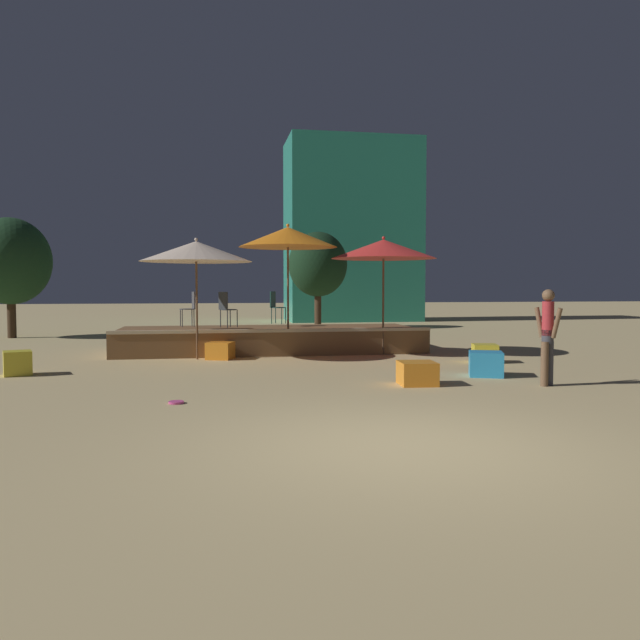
{
  "coord_description": "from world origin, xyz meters",
  "views": [
    {
      "loc": [
        -2.01,
        -6.31,
        1.7
      ],
      "look_at": [
        0.0,
        5.25,
        1.07
      ],
      "focal_mm": 35.0,
      "sensor_mm": 36.0,
      "label": 1
    }
  ],
  "objects_px": {
    "bistro_chair_1": "(191,305)",
    "background_tree_0": "(10,261)",
    "bistro_chair_2": "(275,304)",
    "background_tree_1": "(318,265)",
    "cube_seat_3": "(220,351)",
    "cube_seat_0": "(417,373)",
    "bistro_chair_0": "(226,306)",
    "person_0": "(548,334)",
    "frisbee_disc": "(176,402)",
    "patio_umbrella_2": "(383,249)",
    "cube_seat_1": "(485,353)",
    "patio_umbrella_1": "(288,237)",
    "patio_umbrella_0": "(196,252)",
    "cube_seat_4": "(486,364)",
    "cube_seat_2": "(18,363)"
  },
  "relations": [
    {
      "from": "patio_umbrella_2",
      "to": "cube_seat_4",
      "type": "distance_m",
      "value": 4.74
    },
    {
      "from": "cube_seat_0",
      "to": "cube_seat_1",
      "type": "xyz_separation_m",
      "value": [
        2.54,
        2.82,
        0.0
      ]
    },
    {
      "from": "bistro_chair_2",
      "to": "patio_umbrella_1",
      "type": "bearing_deg",
      "value": -150.42
    },
    {
      "from": "bistro_chair_1",
      "to": "background_tree_1",
      "type": "relative_size",
      "value": 0.23
    },
    {
      "from": "patio_umbrella_2",
      "to": "cube_seat_4",
      "type": "height_order",
      "value": "patio_umbrella_2"
    },
    {
      "from": "patio_umbrella_1",
      "to": "background_tree_1",
      "type": "distance_m",
      "value": 10.27
    },
    {
      "from": "person_0",
      "to": "frisbee_disc",
      "type": "xyz_separation_m",
      "value": [
        -6.19,
        -0.59,
        -0.87
      ]
    },
    {
      "from": "cube_seat_2",
      "to": "bistro_chair_1",
      "type": "bearing_deg",
      "value": 50.16
    },
    {
      "from": "patio_umbrella_2",
      "to": "bistro_chair_0",
      "type": "xyz_separation_m",
      "value": [
        -3.88,
        0.78,
        -1.42
      ]
    },
    {
      "from": "frisbee_disc",
      "to": "cube_seat_3",
      "type": "bearing_deg",
      "value": 82.7
    },
    {
      "from": "bistro_chair_1",
      "to": "background_tree_0",
      "type": "xyz_separation_m",
      "value": [
        -6.03,
        5.67,
        1.33
      ]
    },
    {
      "from": "cube_seat_3",
      "to": "patio_umbrella_1",
      "type": "bearing_deg",
      "value": 12.28
    },
    {
      "from": "patio_umbrella_0",
      "to": "cube_seat_2",
      "type": "distance_m",
      "value": 4.57
    },
    {
      "from": "patio_umbrella_2",
      "to": "cube_seat_0",
      "type": "height_order",
      "value": "patio_umbrella_2"
    },
    {
      "from": "patio_umbrella_2",
      "to": "bistro_chair_0",
      "type": "bearing_deg",
      "value": 168.61
    },
    {
      "from": "cube_seat_3",
      "to": "background_tree_0",
      "type": "xyz_separation_m",
      "value": [
        -6.77,
        7.4,
        2.35
      ]
    },
    {
      "from": "patio_umbrella_2",
      "to": "bistro_chair_2",
      "type": "height_order",
      "value": "patio_umbrella_2"
    },
    {
      "from": "cube_seat_0",
      "to": "cube_seat_2",
      "type": "relative_size",
      "value": 1.06
    },
    {
      "from": "cube_seat_0",
      "to": "background_tree_1",
      "type": "relative_size",
      "value": 0.17
    },
    {
      "from": "cube_seat_2",
      "to": "cube_seat_3",
      "type": "height_order",
      "value": "cube_seat_2"
    },
    {
      "from": "cube_seat_1",
      "to": "bistro_chair_0",
      "type": "bearing_deg",
      "value": 154.23
    },
    {
      "from": "bistro_chair_0",
      "to": "cube_seat_4",
      "type": "bearing_deg",
      "value": -168.96
    },
    {
      "from": "patio_umbrella_2",
      "to": "background_tree_1",
      "type": "distance_m",
      "value": 10.04
    },
    {
      "from": "cube_seat_2",
      "to": "cube_seat_0",
      "type": "bearing_deg",
      "value": -18.8
    },
    {
      "from": "cube_seat_4",
      "to": "bistro_chair_1",
      "type": "bearing_deg",
      "value": 136.34
    },
    {
      "from": "bistro_chair_2",
      "to": "background_tree_1",
      "type": "bearing_deg",
      "value": 9.35
    },
    {
      "from": "patio_umbrella_0",
      "to": "cube_seat_0",
      "type": "xyz_separation_m",
      "value": [
        3.85,
        -4.55,
        -2.32
      ]
    },
    {
      "from": "cube_seat_0",
      "to": "frisbee_disc",
      "type": "bearing_deg",
      "value": -165.24
    },
    {
      "from": "bistro_chair_0",
      "to": "frisbee_disc",
      "type": "height_order",
      "value": "bistro_chair_0"
    },
    {
      "from": "cube_seat_3",
      "to": "frisbee_disc",
      "type": "relative_size",
      "value": 3.26
    },
    {
      "from": "patio_umbrella_0",
      "to": "person_0",
      "type": "xyz_separation_m",
      "value": [
        6.01,
        -5.03,
        -1.63
      ]
    },
    {
      "from": "patio_umbrella_1",
      "to": "background_tree_0",
      "type": "xyz_separation_m",
      "value": [
        -8.42,
        7.04,
        -0.36
      ]
    },
    {
      "from": "patio_umbrella_2",
      "to": "bistro_chair_1",
      "type": "height_order",
      "value": "patio_umbrella_2"
    },
    {
      "from": "patio_umbrella_0",
      "to": "background_tree_0",
      "type": "height_order",
      "value": "background_tree_0"
    },
    {
      "from": "cube_seat_3",
      "to": "bistro_chair_1",
      "type": "relative_size",
      "value": 0.8
    },
    {
      "from": "bistro_chair_0",
      "to": "bistro_chair_2",
      "type": "height_order",
      "value": "same"
    },
    {
      "from": "frisbee_disc",
      "to": "background_tree_1",
      "type": "height_order",
      "value": "background_tree_1"
    },
    {
      "from": "patio_umbrella_2",
      "to": "background_tree_1",
      "type": "height_order",
      "value": "background_tree_1"
    },
    {
      "from": "cube_seat_0",
      "to": "person_0",
      "type": "distance_m",
      "value": 2.32
    },
    {
      "from": "patio_umbrella_2",
      "to": "patio_umbrella_0",
      "type": "bearing_deg",
      "value": -177.06
    },
    {
      "from": "bistro_chair_0",
      "to": "bistro_chair_2",
      "type": "relative_size",
      "value": 1.0
    },
    {
      "from": "cube_seat_0",
      "to": "bistro_chair_0",
      "type": "bearing_deg",
      "value": 119.53
    },
    {
      "from": "patio_umbrella_0",
      "to": "patio_umbrella_2",
      "type": "relative_size",
      "value": 0.96
    },
    {
      "from": "cube_seat_3",
      "to": "bistro_chair_2",
      "type": "xyz_separation_m",
      "value": [
        1.57,
        2.56,
        1.02
      ]
    },
    {
      "from": "patio_umbrella_0",
      "to": "cube_seat_0",
      "type": "relative_size",
      "value": 4.3
    },
    {
      "from": "patio_umbrella_0",
      "to": "bistro_chair_1",
      "type": "distance_m",
      "value": 2.13
    },
    {
      "from": "person_0",
      "to": "patio_umbrella_2",
      "type": "bearing_deg",
      "value": 74.54
    },
    {
      "from": "patio_umbrella_0",
      "to": "person_0",
      "type": "relative_size",
      "value": 1.71
    },
    {
      "from": "background_tree_0",
      "to": "frisbee_disc",
      "type": "bearing_deg",
      "value": -64.95
    },
    {
      "from": "bistro_chair_2",
      "to": "frisbee_disc",
      "type": "bearing_deg",
      "value": -168.3
    }
  ]
}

